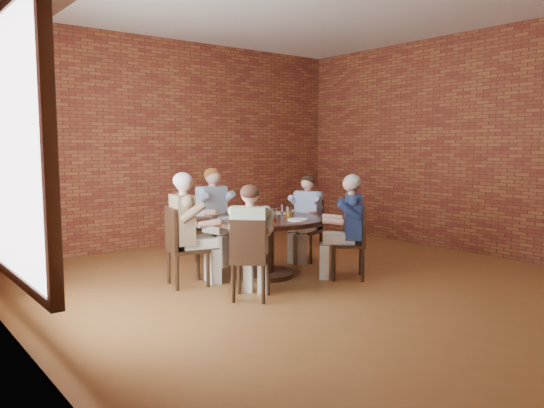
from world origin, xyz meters
TOP-DOWN VIEW (x-y plane):
  - floor at (0.00, 0.00)m, footprint 7.00×7.00m
  - wall_back at (0.00, 3.50)m, footprint 7.00×0.00m
  - wall_left at (-3.25, 0.00)m, footprint 0.00×7.00m
  - wall_right at (3.25, 0.00)m, footprint 0.00×7.00m
  - window at (-3.18, 0.40)m, footprint 0.10×2.16m
  - dining_table at (-0.20, 0.76)m, footprint 1.46×1.46m
  - chair_a at (0.89, 1.16)m, footprint 0.48×0.48m
  - diner_a at (0.82, 1.13)m, footprint 0.70×0.63m
  - chair_b at (-0.29, 1.93)m, footprint 0.46×0.46m
  - diner_b at (-0.29, 1.85)m, footprint 0.58×0.70m
  - chair_c at (-1.29, 0.99)m, footprint 0.51×0.51m
  - diner_c at (-1.20, 0.98)m, footprint 0.76×0.66m
  - chair_d at (-1.00, -0.00)m, footprint 0.54×0.54m
  - diner_d at (-0.95, 0.05)m, footprint 0.75×0.75m
  - chair_e at (0.61, -0.01)m, footprint 0.58×0.58m
  - diner_e at (0.55, 0.04)m, footprint 0.80×0.80m
  - plate_a at (0.17, 1.04)m, footprint 0.26×0.26m
  - plate_b at (-0.28, 1.24)m, footprint 0.26×0.26m
  - plate_c at (-0.61, 1.01)m, footprint 0.26×0.26m
  - plate_d at (-0.02, 0.35)m, footprint 0.26×0.26m
  - glass_a at (0.16, 0.84)m, footprint 0.07×0.07m
  - glass_b at (-0.01, 0.97)m, footprint 0.07×0.07m
  - glass_c at (-0.29, 1.05)m, footprint 0.07×0.07m
  - glass_d at (-0.38, 0.91)m, footprint 0.07×0.07m
  - glass_e at (-0.49, 0.70)m, footprint 0.07×0.07m
  - glass_f at (-0.34, 0.43)m, footprint 0.07×0.07m
  - glass_g at (-0.18, 0.62)m, footprint 0.07×0.07m
  - glass_h at (0.07, 0.62)m, footprint 0.07×0.07m
  - smartphone at (0.08, 0.36)m, footprint 0.10×0.14m

SIDE VIEW (x-z plane):
  - floor at x=0.00m, z-range 0.00..0.00m
  - chair_a at x=0.89m, z-range 0.04..0.92m
  - chair_d at x=-1.00m, z-range 0.04..0.93m
  - chair_e at x=0.61m, z-range 0.04..0.96m
  - chair_b at x=-0.29m, z-range 0.04..0.98m
  - chair_c at x=-1.29m, z-range 0.04..0.98m
  - dining_table at x=-0.20m, z-range 0.15..0.90m
  - diner_a at x=0.82m, z-range 0.00..1.23m
  - diner_d at x=-0.95m, z-range 0.00..1.25m
  - diner_e at x=0.55m, z-range 0.00..1.30m
  - diner_b at x=-0.29m, z-range 0.00..1.34m
  - diner_c at x=-1.20m, z-range 0.00..1.34m
  - smartphone at x=0.08m, z-range 0.75..0.76m
  - plate_a at x=0.17m, z-range 0.75..0.76m
  - plate_b at x=-0.28m, z-range 0.75..0.76m
  - plate_c at x=-0.61m, z-range 0.75..0.76m
  - plate_d at x=-0.02m, z-range 0.75..0.76m
  - glass_a at x=0.16m, z-range 0.75..0.89m
  - glass_b at x=-0.01m, z-range 0.75..0.89m
  - glass_c at x=-0.29m, z-range 0.75..0.89m
  - glass_d at x=-0.38m, z-range 0.75..0.89m
  - glass_e at x=-0.49m, z-range 0.75..0.89m
  - glass_f at x=-0.34m, z-range 0.75..0.89m
  - glass_g at x=-0.18m, z-range 0.75..0.89m
  - glass_h at x=0.07m, z-range 0.75..0.89m
  - window at x=-3.18m, z-range 0.47..2.83m
  - wall_back at x=0.00m, z-range -1.80..5.20m
  - wall_left at x=-3.25m, z-range -1.80..5.20m
  - wall_right at x=3.25m, z-range -1.80..5.20m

